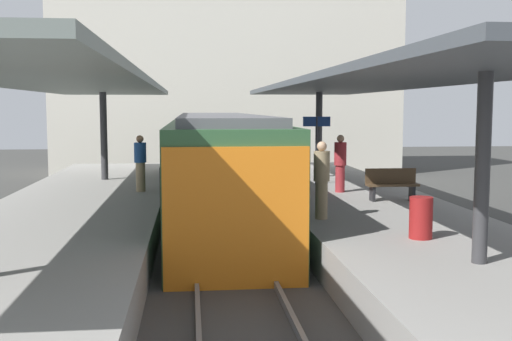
# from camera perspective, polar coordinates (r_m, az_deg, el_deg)

# --- Properties ---
(ground_plane) EXTENTS (80.00, 80.00, 0.00)m
(ground_plane) POSITION_cam_1_polar(r_m,az_deg,el_deg) (14.68, -2.75, -7.98)
(ground_plane) COLOR #383835
(platform_left) EXTENTS (4.40, 28.00, 1.00)m
(platform_left) POSITION_cam_1_polar(r_m,az_deg,el_deg) (14.85, -17.65, -6.11)
(platform_left) COLOR gray
(platform_left) RESTS_ON ground_plane
(platform_right) EXTENTS (4.40, 28.00, 1.00)m
(platform_right) POSITION_cam_1_polar(r_m,az_deg,el_deg) (15.26, 11.71, -5.64)
(platform_right) COLOR gray
(platform_right) RESTS_ON ground_plane
(track_ballast) EXTENTS (3.20, 28.00, 0.20)m
(track_ballast) POSITION_cam_1_polar(r_m,az_deg,el_deg) (14.65, -2.76, -7.60)
(track_ballast) COLOR #423F3D
(track_ballast) RESTS_ON ground_plane
(rail_near_side) EXTENTS (0.08, 28.00, 0.14)m
(rail_near_side) POSITION_cam_1_polar(r_m,az_deg,el_deg) (14.59, -5.60, -6.99)
(rail_near_side) COLOR slate
(rail_near_side) RESTS_ON track_ballast
(rail_far_side) EXTENTS (0.08, 28.00, 0.14)m
(rail_far_side) POSITION_cam_1_polar(r_m,az_deg,el_deg) (14.67, 0.07, -6.89)
(rail_far_side) COLOR slate
(rail_far_side) RESTS_ON track_ballast
(commuter_train) EXTENTS (2.78, 14.44, 3.10)m
(commuter_train) POSITION_cam_1_polar(r_m,az_deg,el_deg) (18.25, -3.49, 0.23)
(commuter_train) COLOR #2D5633
(commuter_train) RESTS_ON track_ballast
(canopy_left) EXTENTS (4.18, 21.00, 3.19)m
(canopy_left) POSITION_cam_1_polar(r_m,az_deg,el_deg) (15.93, -17.04, 7.64)
(canopy_left) COLOR #333335
(canopy_left) RESTS_ON platform_left
(canopy_right) EXTENTS (4.18, 21.00, 3.22)m
(canopy_right) POSITION_cam_1_polar(r_m,az_deg,el_deg) (16.31, 10.46, 7.82)
(canopy_right) COLOR #333335
(canopy_right) RESTS_ON platform_right
(platform_bench) EXTENTS (1.40, 0.41, 0.86)m
(platform_bench) POSITION_cam_1_polar(r_m,az_deg,el_deg) (17.09, 12.38, -1.16)
(platform_bench) COLOR black
(platform_bench) RESTS_ON platform_right
(platform_sign) EXTENTS (0.90, 0.08, 2.21)m
(platform_sign) POSITION_cam_1_polar(r_m,az_deg,el_deg) (20.40, 5.60, 3.32)
(platform_sign) COLOR #262628
(platform_sign) RESTS_ON platform_right
(litter_bin) EXTENTS (0.44, 0.44, 0.80)m
(litter_bin) POSITION_cam_1_polar(r_m,az_deg,el_deg) (12.25, 14.94, -4.23)
(litter_bin) COLOR maroon
(litter_bin) RESTS_ON platform_right
(passenger_near_bench) EXTENTS (0.36, 0.36, 1.68)m
(passenger_near_bench) POSITION_cam_1_polar(r_m,az_deg,el_deg) (18.76, -10.61, 0.74)
(passenger_near_bench) COLOR #998460
(passenger_near_bench) RESTS_ON platform_left
(passenger_mid_platform) EXTENTS (0.36, 0.36, 1.70)m
(passenger_mid_platform) POSITION_cam_1_polar(r_m,az_deg,el_deg) (18.48, 7.76, 0.74)
(passenger_mid_platform) COLOR maroon
(passenger_mid_platform) RESTS_ON platform_right
(passenger_far_end) EXTENTS (0.36, 0.36, 1.75)m
(passenger_far_end) POSITION_cam_1_polar(r_m,az_deg,el_deg) (13.93, 6.06, -0.76)
(passenger_far_end) COLOR #998460
(passenger_far_end) RESTS_ON platform_right
(station_building_backdrop) EXTENTS (18.00, 6.00, 11.00)m
(station_building_backdrop) POSITION_cam_1_polar(r_m,az_deg,el_deg) (34.35, -2.72, 9.12)
(station_building_backdrop) COLOR beige
(station_building_backdrop) RESTS_ON ground_plane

